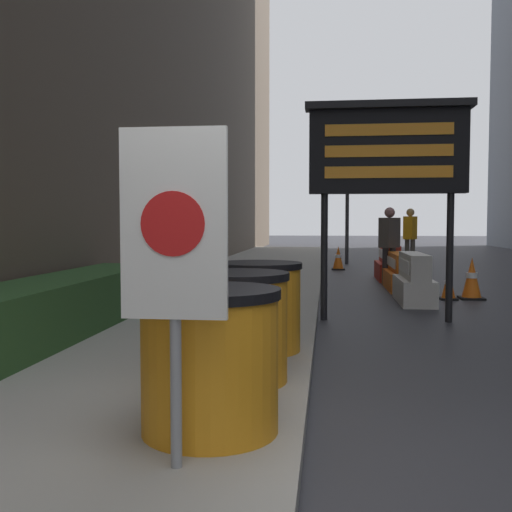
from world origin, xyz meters
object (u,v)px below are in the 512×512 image
at_px(traffic_cone_far, 449,285).
at_px(traffic_light_near_curb, 348,166).
at_px(jersey_barrier_red_striped, 389,264).
at_px(jersey_barrier_orange_near, 399,273).
at_px(pedestrian_worker, 410,233).
at_px(barrel_drum_foreground, 210,360).
at_px(warning_sign, 174,245).
at_px(message_board, 388,152).
at_px(traffic_cone_mid, 338,258).
at_px(barrel_drum_middle, 235,326).
at_px(traffic_cone_near, 472,279).
at_px(barrel_drum_back, 258,306).
at_px(pedestrian_passerby, 389,239).
at_px(jersey_barrier_white, 414,281).

height_order(traffic_cone_far, traffic_light_near_curb, traffic_light_near_curb).
relative_size(jersey_barrier_red_striped, traffic_light_near_curb, 0.37).
bearing_deg(jersey_barrier_orange_near, traffic_cone_far, -67.91).
bearing_deg(pedestrian_worker, jersey_barrier_red_striped, -168.16).
bearing_deg(pedestrian_worker, barrel_drum_foreground, -165.75).
relative_size(warning_sign, message_board, 0.57).
bearing_deg(jersey_barrier_orange_near, traffic_cone_mid, 103.30).
height_order(barrel_drum_foreground, jersey_barrier_red_striped, barrel_drum_foreground).
bearing_deg(warning_sign, barrel_drum_middle, 88.44).
bearing_deg(traffic_light_near_curb, jersey_barrier_red_striped, -80.82).
bearing_deg(message_board, traffic_cone_near, 55.84).
distance_m(barrel_drum_middle, warning_sign, 1.89).
bearing_deg(traffic_cone_mid, barrel_drum_back, -94.80).
bearing_deg(jersey_barrier_orange_near, barrel_drum_foreground, -103.40).
distance_m(jersey_barrier_red_striped, traffic_cone_near, 3.76).
relative_size(jersey_barrier_red_striped, pedestrian_passerby, 0.96).
height_order(barrel_drum_back, traffic_cone_mid, barrel_drum_back).
distance_m(barrel_drum_foreground, barrel_drum_back, 2.35).
height_order(jersey_barrier_red_striped, traffic_cone_far, jersey_barrier_red_striped).
height_order(traffic_light_near_curb, pedestrian_passerby, traffic_light_near_curb).
xyz_separation_m(traffic_cone_mid, traffic_light_near_curb, (0.33, 2.34, 2.96)).
height_order(warning_sign, jersey_barrier_white, warning_sign).
distance_m(barrel_drum_back, warning_sign, 3.01).
relative_size(jersey_barrier_red_striped, pedestrian_worker, 0.92).
bearing_deg(traffic_light_near_curb, traffic_cone_near, -77.41).
bearing_deg(jersey_barrier_orange_near, message_board, -99.19).
bearing_deg(traffic_cone_mid, jersey_barrier_orange_near, -76.70).
xyz_separation_m(jersey_barrier_orange_near, traffic_cone_mid, (-1.19, 5.04, 0.01)).
bearing_deg(jersey_barrier_white, warning_sign, -106.51).
relative_size(barrel_drum_foreground, message_board, 0.28).
height_order(barrel_drum_middle, jersey_barrier_red_striped, barrel_drum_middle).
height_order(message_board, traffic_cone_mid, message_board).
relative_size(jersey_barrier_white, traffic_cone_mid, 2.36).
bearing_deg(barrel_drum_middle, traffic_cone_near, 63.01).
distance_m(barrel_drum_middle, pedestrian_passerby, 9.26).
distance_m(warning_sign, traffic_cone_near, 9.12).
height_order(barrel_drum_foreground, traffic_cone_far, barrel_drum_foreground).
xyz_separation_m(jersey_barrier_red_striped, traffic_cone_mid, (-1.19, 3.00, -0.03)).
distance_m(message_board, traffic_cone_mid, 9.50).
relative_size(barrel_drum_middle, traffic_cone_far, 1.59).
height_order(barrel_drum_middle, pedestrian_passerby, pedestrian_passerby).
bearing_deg(traffic_light_near_curb, traffic_cone_mid, -98.03).
relative_size(barrel_drum_middle, message_board, 0.28).
height_order(jersey_barrier_white, traffic_cone_far, jersey_barrier_white).
relative_size(barrel_drum_foreground, jersey_barrier_white, 0.53).
relative_size(warning_sign, traffic_cone_near, 2.28).
bearing_deg(traffic_cone_mid, barrel_drum_foreground, -94.13).
bearing_deg(barrel_drum_foreground, traffic_cone_near, 66.74).
distance_m(barrel_drum_middle, message_board, 4.65).
xyz_separation_m(warning_sign, traffic_cone_mid, (1.11, 14.98, -0.96)).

